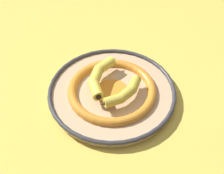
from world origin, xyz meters
The scene contains 4 objects.
ground_plane centered at (0.00, 0.00, 0.00)m, with size 2.80×2.80×0.00m, color gold.
decorative_bowl centered at (0.04, -0.03, 0.02)m, with size 0.40×0.40×0.04m.
banana_a centered at (0.05, 0.02, 0.05)m, with size 0.17×0.07×0.03m.
banana_b centered at (0.03, -0.09, 0.06)m, with size 0.18×0.10×0.03m.
Camera 1 is at (0.57, 0.35, 0.72)m, focal length 50.00 mm.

